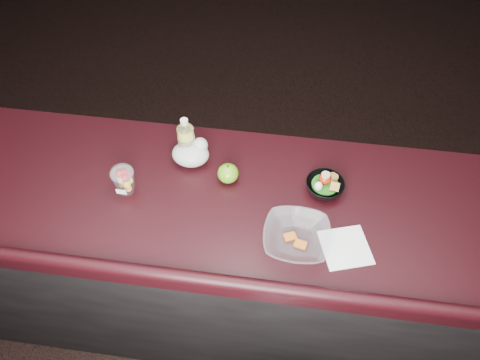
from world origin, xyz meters
name	(u,v)px	position (x,y,z in m)	size (l,w,h in m)	color
room_shell	(188,71)	(0.00, 0.00, 1.83)	(8.00, 8.00, 8.00)	black
counter	(226,264)	(0.00, 0.30, 0.51)	(4.06, 0.71, 1.02)	black
lemonade_bottle	(187,142)	(-0.17, 0.48, 1.10)	(0.07, 0.07, 0.20)	#E7ED3D
fruit_cup	(124,179)	(-0.37, 0.28, 1.08)	(0.09, 0.09, 0.12)	white
green_apple	(228,173)	(0.01, 0.39, 1.06)	(0.08, 0.08, 0.08)	#3E8B10
plastic_bag	(192,153)	(-0.15, 0.46, 1.07)	(0.15, 0.12, 0.11)	silver
snack_bowl	(325,185)	(0.37, 0.39, 1.05)	(0.18, 0.18, 0.08)	black
takeout_bowl	(296,238)	(0.28, 0.14, 1.05)	(0.24, 0.24, 0.06)	silver
paper_napkin	(345,247)	(0.45, 0.14, 1.02)	(0.16, 0.16, 0.00)	white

